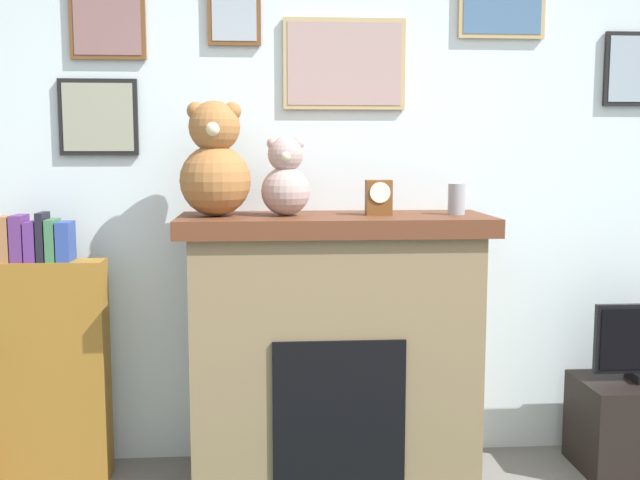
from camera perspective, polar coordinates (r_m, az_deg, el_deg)
The scene contains 7 objects.
back_wall at distance 3.64m, azimuth 2.32°, elevation 3.89°, with size 5.20×0.15×2.60m.
fireplace at distance 3.43m, azimuth 1.07°, elevation -8.10°, with size 1.38×0.56×1.21m.
bookshelf at distance 3.61m, azimuth -19.80°, elevation -8.65°, with size 0.48×0.16×1.23m.
candle_jar at distance 3.40m, azimuth 10.38°, elevation 3.09°, with size 0.08×0.08×0.14m, color gray.
mantel_clock at distance 3.32m, azimuth 4.50°, elevation 3.26°, with size 0.11×0.09×0.16m.
teddy_bear_brown at distance 3.29m, azimuth -8.02°, elevation 5.72°, with size 0.31×0.31×0.50m.
teddy_bear_tan at distance 3.28m, azimuth -2.64°, elevation 4.58°, with size 0.22×0.22×0.35m.
Camera 1 is at (-0.41, -1.61, 1.50)m, focal length 41.91 mm.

